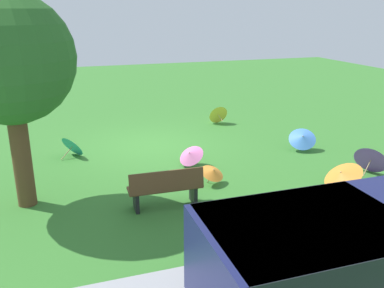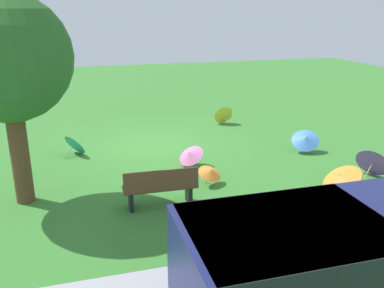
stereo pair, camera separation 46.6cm
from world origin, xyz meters
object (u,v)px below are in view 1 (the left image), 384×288
at_px(parasol_teal_0, 73,145).
at_px(parasol_orange_0, 213,172).
at_px(parasol_yellow_0, 218,114).
at_px(parasol_blue_0, 303,138).
at_px(parasol_orange_1, 342,174).
at_px(park_bench, 166,188).
at_px(van_dark, 352,253).
at_px(parasol_purple_1, 372,158).
at_px(parasol_pink_0, 190,154).
at_px(shade_tree, 8,60).

bearing_deg(parasol_teal_0, parasol_orange_0, 134.06).
distance_m(parasol_yellow_0, parasol_orange_0, 5.76).
xyz_separation_m(parasol_blue_0, parasol_orange_1, (0.83, 2.92, 0.05)).
bearing_deg(parasol_orange_0, parasol_yellow_0, -112.97).
distance_m(park_bench, parasol_yellow_0, 7.15).
relative_size(van_dark, parasol_purple_1, 4.50).
height_order(parasol_yellow_0, parasol_pink_0, parasol_yellow_0).
distance_m(park_bench, parasol_orange_1, 4.12).
bearing_deg(parasol_pink_0, parasol_orange_0, 95.68).
distance_m(parasol_orange_0, parasol_teal_0, 4.47).
bearing_deg(parasol_blue_0, shade_tree, 8.91).
bearing_deg(parasol_pink_0, parasol_blue_0, -177.21).
bearing_deg(shade_tree, van_dark, 131.79).
relative_size(van_dark, shade_tree, 1.02).
xyz_separation_m(parasol_yellow_0, parasol_blue_0, (-1.25, 3.79, 0.05)).
relative_size(van_dark, park_bench, 2.86).
distance_m(parasol_pink_0, parasol_orange_0, 1.35).
bearing_deg(parasol_yellow_0, parasol_teal_0, 21.32).
bearing_deg(parasol_yellow_0, shade_tree, 37.51).
distance_m(parasol_teal_0, parasol_purple_1, 8.25).
xyz_separation_m(parasol_orange_0, parasol_purple_1, (-4.19, 0.63, 0.07)).
bearing_deg(van_dark, shade_tree, -48.21).
relative_size(parasol_pink_0, parasol_orange_0, 1.19).
bearing_deg(parasol_purple_1, parasol_pink_0, -24.49).
relative_size(shade_tree, parasol_orange_0, 5.79).
height_order(park_bench, parasol_pink_0, park_bench).
xyz_separation_m(parasol_pink_0, parasol_blue_0, (-3.63, -0.18, 0.07)).
xyz_separation_m(van_dark, parasol_pink_0, (0.35, -6.06, -0.56)).
relative_size(parasol_pink_0, parasol_orange_1, 1.01).
distance_m(park_bench, parasol_purple_1, 5.60).
bearing_deg(parasol_yellow_0, parasol_purple_1, 108.09).
xyz_separation_m(parasol_yellow_0, parasol_orange_0, (2.25, 5.31, -0.02)).
xyz_separation_m(parasol_yellow_0, parasol_orange_1, (-0.42, 6.71, 0.10)).
height_order(parasol_blue_0, parasol_orange_1, parasol_orange_1).
distance_m(parasol_orange_0, parasol_purple_1, 4.23).
height_order(parasol_teal_0, parasol_purple_1, parasol_purple_1).
bearing_deg(parasol_purple_1, park_bench, 2.17).
bearing_deg(parasol_purple_1, parasol_orange_0, -8.50).
distance_m(park_bench, parasol_blue_0, 5.44).
relative_size(van_dark, parasol_yellow_0, 6.22).
bearing_deg(parasol_teal_0, van_dark, 112.75).
height_order(van_dark, parasol_teal_0, van_dark).
bearing_deg(parasol_blue_0, van_dark, 62.26).
bearing_deg(shade_tree, parasol_orange_1, 166.23).
height_order(shade_tree, parasol_orange_0, shade_tree).
bearing_deg(parasol_orange_0, parasol_purple_1, 171.50).
xyz_separation_m(van_dark, parasol_purple_1, (-3.97, -4.09, -0.50)).
xyz_separation_m(park_bench, shade_tree, (2.86, -1.14, 2.68)).
distance_m(parasol_orange_1, parasol_teal_0, 7.40).
xyz_separation_m(shade_tree, parasol_blue_0, (-7.77, -1.22, -2.73)).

